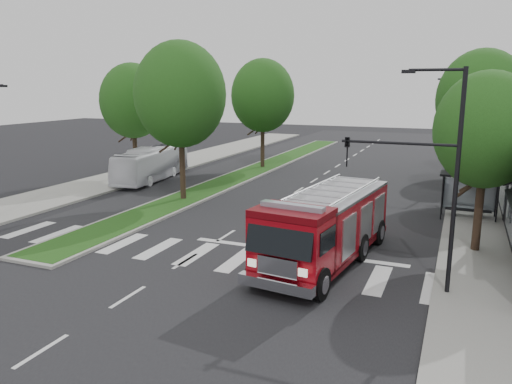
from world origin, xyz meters
TOP-DOWN VIEW (x-y plane):
  - ground at (0.00, 0.00)m, footprint 140.00×140.00m
  - sidewalk_right at (12.50, 10.00)m, footprint 5.00×80.00m
  - sidewalk_left at (-14.50, 10.00)m, footprint 5.00×80.00m
  - median at (-6.00, 18.00)m, footprint 3.00×50.00m
  - bus_shelter at (11.20, 8.15)m, footprint 3.20×1.60m
  - tree_right_near at (11.50, 2.00)m, footprint 4.40×4.40m
  - tree_right_mid at (11.50, 14.00)m, footprint 5.60×5.60m
  - tree_right_far at (11.50, 24.00)m, footprint 5.00×5.00m
  - tree_median_near at (-6.00, 6.00)m, footprint 5.80×5.80m
  - tree_median_far at (-6.00, 20.00)m, footprint 5.60×5.60m
  - tree_left_mid at (-14.00, 12.00)m, footprint 5.20×5.20m
  - streetlight_right_near at (9.61, -3.50)m, footprint 4.08×0.22m
  - streetlight_right_far at (10.35, 20.00)m, footprint 2.11×0.20m
  - fire_engine at (5.56, -1.85)m, footprint 3.91×9.67m
  - city_bus at (-12.00, 11.35)m, footprint 3.46×9.64m

SIDE VIEW (x-z plane):
  - ground at x=0.00m, z-range 0.00..0.00m
  - sidewalk_right at x=12.50m, z-range 0.00..0.15m
  - sidewalk_left at x=-14.50m, z-range 0.00..0.15m
  - median at x=-6.00m, z-range 0.00..0.16m
  - city_bus at x=-12.00m, z-range 0.00..2.63m
  - fire_engine at x=5.56m, z-range -0.07..3.20m
  - bus_shelter at x=11.20m, z-range 0.73..3.34m
  - streetlight_right_far at x=10.35m, z-range 0.48..8.48m
  - streetlight_right_near at x=9.61m, z-range 0.67..8.67m
  - tree_right_near at x=11.50m, z-range 1.48..9.53m
  - tree_right_far at x=11.50m, z-range 1.47..10.20m
  - tree_left_mid at x=-14.00m, z-range 1.58..10.74m
  - tree_right_mid at x=11.50m, z-range 1.63..11.35m
  - tree_median_far at x=-6.00m, z-range 1.63..11.35m
  - tree_median_near at x=-6.00m, z-range 1.73..11.89m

